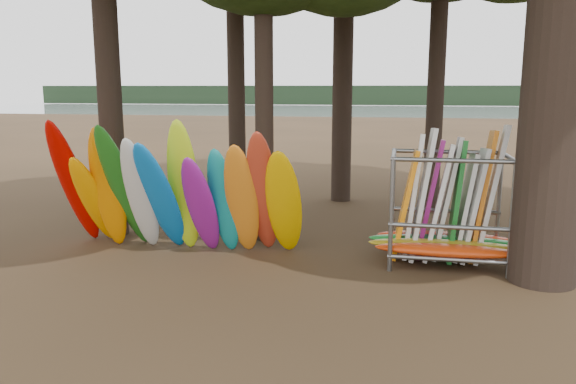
# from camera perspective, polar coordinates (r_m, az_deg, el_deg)

# --- Properties ---
(ground) EXTENTS (120.00, 120.00, 0.00)m
(ground) POSITION_cam_1_polar(r_m,az_deg,el_deg) (10.75, 1.54, -8.93)
(ground) COLOR #47331E
(ground) RESTS_ON ground
(lake) EXTENTS (160.00, 160.00, 0.00)m
(lake) POSITION_cam_1_polar(r_m,az_deg,el_deg) (70.10, 10.06, 7.47)
(lake) COLOR gray
(lake) RESTS_ON ground
(far_shore) EXTENTS (160.00, 4.00, 4.00)m
(far_shore) POSITION_cam_1_polar(r_m,az_deg,el_deg) (120.01, 10.73, 9.63)
(far_shore) COLOR black
(far_shore) RESTS_ON ground
(kayak_row) EXTENTS (5.68, 2.10, 3.07)m
(kayak_row) POSITION_cam_1_polar(r_m,az_deg,el_deg) (12.38, -11.76, -0.30)
(kayak_row) COLOR #B70500
(kayak_row) RESTS_ON ground
(storage_rack) EXTENTS (3.18, 1.56, 2.89)m
(storage_rack) POSITION_cam_1_polar(r_m,az_deg,el_deg) (11.94, 15.87, -2.06)
(storage_rack) COLOR slate
(storage_rack) RESTS_ON ground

